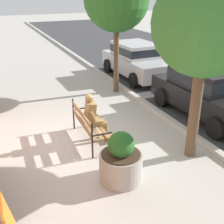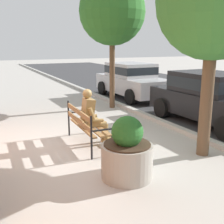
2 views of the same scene
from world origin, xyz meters
name	(u,v)px [view 2 (image 2 of 2)]	position (x,y,z in m)	size (l,w,h in m)	color
ground_plane	(80,146)	(0.00, 0.00, 0.00)	(80.00, 80.00, 0.00)	#ADA8A0
curb_stone	(177,128)	(0.00, 2.90, 0.06)	(60.00, 0.20, 0.12)	#B2AFA8
park_bench	(85,123)	(0.01, 0.13, 0.54)	(1.82, 0.59, 0.95)	olive
bronze_statue_seated	(94,118)	(0.06, 0.34, 0.67)	(0.67, 0.77, 1.37)	olive
concrete_planter	(127,154)	(1.94, 0.21, 0.46)	(0.94, 0.94, 1.16)	gray
street_tree_near_bench	(112,12)	(-3.46, 2.54, 3.50)	(2.39, 2.39, 4.71)	brown
street_tree_down_street	(214,3)	(1.70, 2.26, 3.17)	(2.31, 2.31, 4.35)	brown
parked_car_silver	(131,79)	(-4.99, 4.25, 0.84)	(4.14, 1.99, 1.56)	#B7B7BC
parked_car_black	(211,97)	(-0.13, 4.25, 0.84)	(4.14, 1.99, 1.56)	black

